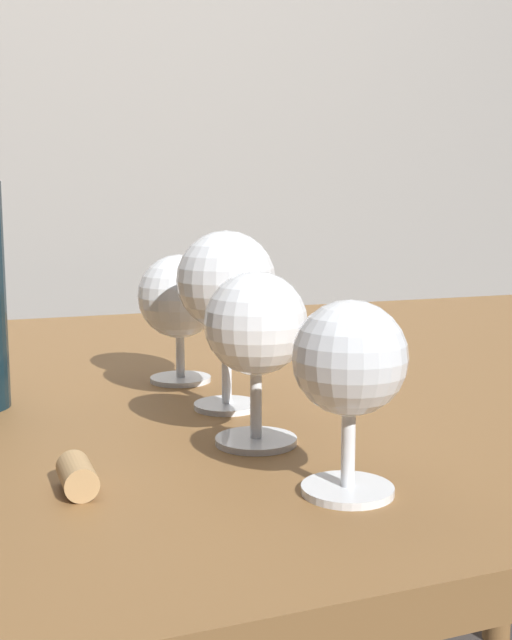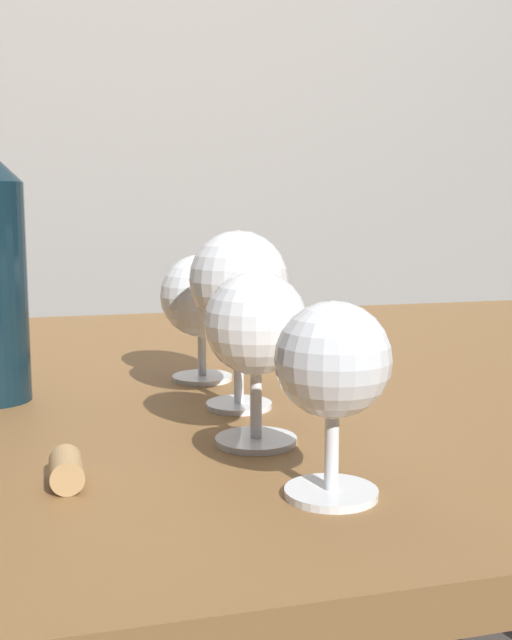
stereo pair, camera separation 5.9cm
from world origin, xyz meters
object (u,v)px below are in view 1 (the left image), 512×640
(wine_glass_pinot, at_px, (179,300))
(cork, at_px, (77,476))
(wine_glass_empty, at_px, (256,328))
(wine_glass_cabernet, at_px, (226,284))
(wine_glass_white, at_px, (350,363))

(wine_glass_pinot, relative_size, cork, 3.14)
(wine_glass_empty, distance_m, wine_glass_pinot, 0.23)
(wine_glass_cabernet, bearing_deg, cork, -133.83)
(wine_glass_cabernet, relative_size, cork, 3.81)
(wine_glass_cabernet, height_order, wine_glass_pinot, wine_glass_cabernet)
(wine_glass_cabernet, bearing_deg, wine_glass_white, -89.18)
(wine_glass_white, xyz_separation_m, wine_glass_empty, (-0.02, 0.12, 0.01))
(wine_glass_pinot, bearing_deg, wine_glass_empty, -90.96)
(wine_glass_empty, height_order, cork, wine_glass_empty)
(wine_glass_white, relative_size, cork, 2.96)
(wine_glass_white, xyz_separation_m, cork, (-0.16, 0.06, -0.07))
(wine_glass_cabernet, bearing_deg, wine_glass_pinot, 94.54)
(cork, bearing_deg, wine_glass_white, -21.70)
(wine_glass_white, height_order, wine_glass_pinot, wine_glass_pinot)
(wine_glass_pinot, height_order, cork, wine_glass_pinot)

